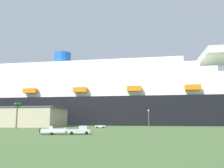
# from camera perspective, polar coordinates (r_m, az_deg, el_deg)

# --- Properties ---
(ground_plane) EXTENTS (600.00, 600.00, 0.00)m
(ground_plane) POSITION_cam_1_polar(r_m,az_deg,el_deg) (113.82, -1.83, -10.71)
(ground_plane) COLOR #4C6B38
(cruise_ship) EXTENTS (264.01, 46.93, 55.48)m
(cruise_ship) POSITION_cam_1_polar(r_m,az_deg,el_deg) (142.86, -0.07, -3.82)
(cruise_ship) COLOR black
(cruise_ship) RESTS_ON ground_plane
(pickup_truck) EXTENTS (5.92, 3.32, 2.20)m
(pickup_truck) POSITION_cam_1_polar(r_m,az_deg,el_deg) (59.93, -8.14, -11.52)
(pickup_truck) COLOR silver
(pickup_truck) RESTS_ON ground_plane
(small_boat_on_trailer) EXTENTS (8.29, 3.51, 2.15)m
(small_boat_on_trailer) POSITION_cam_1_polar(r_m,az_deg,el_deg) (60.19, -13.95, -11.42)
(small_boat_on_trailer) COLOR #595960
(small_boat_on_trailer) RESTS_ON ground_plane
(palm_tree) EXTENTS (2.91, 2.99, 10.18)m
(palm_tree) POSITION_cam_1_polar(r_m,az_deg,el_deg) (96.92, -22.84, -5.60)
(palm_tree) COLOR brown
(palm_tree) RESTS_ON ground_plane
(street_lamp) EXTENTS (0.56, 0.56, 7.00)m
(street_lamp) POSITION_cam_1_polar(r_m,az_deg,el_deg) (77.71, 9.25, -8.15)
(street_lamp) COLOR slate
(street_lamp) RESTS_ON ground_plane
(parked_car_silver_sedan) EXTENTS (4.38, 2.25, 1.58)m
(parked_car_silver_sedan) POSITION_cam_1_polar(r_m,az_deg,el_deg) (99.07, -2.95, -10.53)
(parked_car_silver_sedan) COLOR silver
(parked_car_silver_sedan) RESTS_ON ground_plane
(parked_car_red_hatchback) EXTENTS (4.57, 2.14, 1.58)m
(parked_car_red_hatchback) POSITION_cam_1_polar(r_m,az_deg,el_deg) (109.55, -20.36, -9.83)
(parked_car_red_hatchback) COLOR red
(parked_car_red_hatchback) RESTS_ON ground_plane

